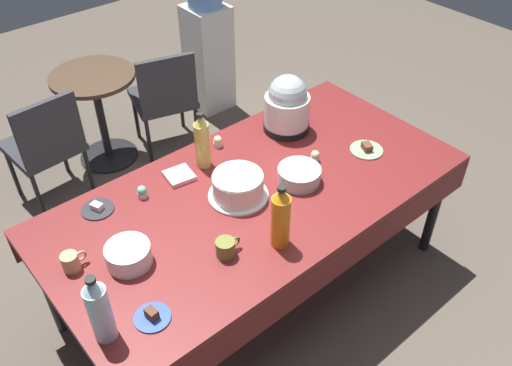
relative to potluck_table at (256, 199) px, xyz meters
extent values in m
plane|color=brown|center=(0.00, 0.00, -0.69)|extent=(9.00, 9.00, 0.00)
cube|color=maroon|center=(0.00, 0.00, 0.04)|extent=(2.20, 1.10, 0.04)
cylinder|color=black|center=(1.02, -0.47, -0.33)|extent=(0.06, 0.06, 0.71)
cylinder|color=black|center=(-1.02, 0.47, -0.33)|extent=(0.06, 0.06, 0.71)
cylinder|color=black|center=(1.02, 0.47, -0.33)|extent=(0.06, 0.06, 0.71)
cube|color=maroon|center=(0.00, -0.55, -0.07)|extent=(2.20, 0.01, 0.18)
cube|color=maroon|center=(0.00, 0.55, -0.07)|extent=(2.20, 0.01, 0.18)
cylinder|color=silver|center=(-0.10, 0.02, 0.07)|extent=(0.31, 0.31, 0.01)
cylinder|color=white|center=(-0.10, 0.02, 0.13)|extent=(0.26, 0.26, 0.12)
cylinder|color=white|center=(-0.10, 0.02, 0.19)|extent=(0.25, 0.25, 0.01)
cylinder|color=black|center=(0.50, 0.31, 0.08)|extent=(0.27, 0.27, 0.04)
cylinder|color=white|center=(0.50, 0.31, 0.19)|extent=(0.26, 0.26, 0.18)
sphere|color=#B2BCC1|center=(0.50, 0.31, 0.30)|extent=(0.22, 0.22, 0.22)
cylinder|color=#B2C6BC|center=(0.22, -0.09, 0.10)|extent=(0.23, 0.23, 0.08)
cylinder|color=silver|center=(-0.74, -0.01, 0.11)|extent=(0.20, 0.20, 0.09)
cylinder|color=#8CA87F|center=(0.70, -0.14, 0.07)|extent=(0.19, 0.19, 0.01)
cube|color=brown|center=(0.70, -0.14, 0.09)|extent=(0.07, 0.08, 0.04)
cylinder|color=#2D4CB2|center=(-0.83, -0.33, 0.07)|extent=(0.15, 0.15, 0.01)
cube|color=brown|center=(-0.83, -0.33, 0.09)|extent=(0.04, 0.06, 0.04)
cylinder|color=#2D2D33|center=(-0.69, 0.40, 0.07)|extent=(0.16, 0.16, 0.01)
cube|color=beige|center=(-0.69, 0.40, 0.08)|extent=(0.06, 0.07, 0.03)
cylinder|color=beige|center=(0.09, 0.43, 0.08)|extent=(0.05, 0.05, 0.03)
sphere|color=beige|center=(0.09, 0.43, 0.11)|extent=(0.05, 0.05, 0.05)
cylinder|color=beige|center=(0.41, -0.02, 0.08)|extent=(0.05, 0.05, 0.03)
sphere|color=beige|center=(0.41, -0.02, 0.11)|extent=(0.05, 0.05, 0.05)
cylinder|color=beige|center=(-0.47, 0.33, 0.08)|extent=(0.05, 0.05, 0.03)
sphere|color=#6BC6B2|center=(-0.47, 0.33, 0.11)|extent=(0.05, 0.05, 0.05)
cylinder|color=gold|center=(-0.08, 0.35, 0.19)|extent=(0.08, 0.08, 0.26)
cone|color=gold|center=(-0.08, 0.35, 0.35)|extent=(0.07, 0.07, 0.05)
cylinder|color=black|center=(-0.08, 0.35, 0.38)|extent=(0.04, 0.04, 0.02)
cylinder|color=silver|center=(-1.00, -0.28, 0.20)|extent=(0.09, 0.09, 0.27)
cone|color=silver|center=(-1.00, -0.28, 0.36)|extent=(0.08, 0.08, 0.05)
cylinder|color=black|center=(-1.00, -0.28, 0.39)|extent=(0.04, 0.04, 0.02)
cylinder|color=orange|center=(-0.15, -0.35, 0.20)|extent=(0.09, 0.09, 0.27)
cone|color=orange|center=(-0.15, -0.35, 0.36)|extent=(0.08, 0.08, 0.05)
cylinder|color=black|center=(-0.15, -0.35, 0.39)|extent=(0.04, 0.04, 0.02)
cylinder|color=olive|center=(-0.39, -0.25, 0.10)|extent=(0.09, 0.09, 0.08)
torus|color=olive|center=(-0.33, -0.25, 0.11)|extent=(0.05, 0.01, 0.05)
cylinder|color=tan|center=(-0.95, 0.12, 0.10)|extent=(0.08, 0.08, 0.09)
torus|color=tan|center=(-0.90, 0.12, 0.11)|extent=(0.05, 0.01, 0.05)
cube|color=pink|center=(-0.24, 0.34, 0.07)|extent=(0.16, 0.16, 0.02)
cube|color=#333338|center=(-0.55, 1.56, -0.26)|extent=(0.47, 0.47, 0.05)
cube|color=#333338|center=(-0.54, 1.36, -0.04)|extent=(0.42, 0.07, 0.40)
cylinder|color=black|center=(-0.37, 1.77, -0.49)|extent=(0.03, 0.03, 0.40)
cylinder|color=black|center=(-0.75, 1.74, -0.49)|extent=(0.03, 0.03, 0.40)
cylinder|color=black|center=(-0.35, 1.39, -0.49)|extent=(0.03, 0.03, 0.40)
cylinder|color=black|center=(-0.73, 1.36, -0.49)|extent=(0.03, 0.03, 0.40)
cube|color=#333338|center=(0.40, 1.56, -0.26)|extent=(0.54, 0.54, 0.05)
cube|color=#333338|center=(0.35, 1.37, -0.04)|extent=(0.41, 0.15, 0.40)
cylinder|color=black|center=(0.63, 1.69, -0.49)|extent=(0.04, 0.04, 0.40)
cylinder|color=black|center=(0.27, 1.80, -0.49)|extent=(0.04, 0.04, 0.40)
cylinder|color=black|center=(0.53, 1.33, -0.49)|extent=(0.04, 0.04, 0.40)
cylinder|color=black|center=(0.17, 1.43, -0.49)|extent=(0.04, 0.04, 0.40)
cylinder|color=#473323|center=(-0.05, 1.71, 0.02)|extent=(0.60, 0.60, 0.03)
cylinder|color=black|center=(-0.05, 1.71, -0.33)|extent=(0.06, 0.06, 0.67)
cylinder|color=black|center=(-0.05, 1.71, -0.68)|extent=(0.44, 0.44, 0.02)
cube|color=silver|center=(1.02, 1.82, -0.24)|extent=(0.32, 0.32, 0.90)
camera|label=1|loc=(-1.36, -1.59, 1.87)|focal=37.81mm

